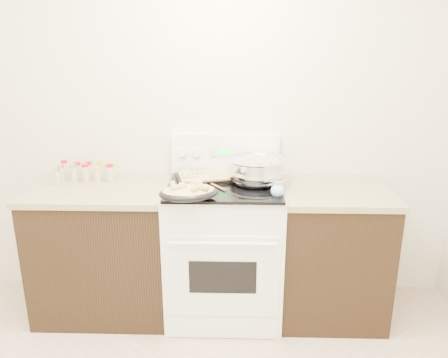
{
  "coord_description": "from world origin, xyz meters",
  "views": [
    {
      "loc": [
        0.43,
        -1.3,
        1.85
      ],
      "look_at": [
        0.35,
        1.37,
        1.0
      ],
      "focal_mm": 35.0,
      "sensor_mm": 36.0,
      "label": 1
    }
  ],
  "objects": [
    {
      "name": "room_shell",
      "position": [
        0.0,
        0.0,
        1.7
      ],
      "size": [
        4.1,
        3.6,
        2.75
      ],
      "color": "silver",
      "rests_on": "ground"
    },
    {
      "name": "counter_right",
      "position": [
        1.08,
        1.43,
        0.46
      ],
      "size": [
        0.73,
        0.67,
        0.92
      ],
      "color": "black",
      "rests_on": "ground"
    },
    {
      "name": "mixing_bowl",
      "position": [
        0.56,
        1.46,
        1.03
      ],
      "size": [
        0.49,
        0.49,
        0.23
      ],
      "color": "silver",
      "rests_on": "kitchen_range"
    },
    {
      "name": "counter_left",
      "position": [
        -0.48,
        1.43,
        0.46
      ],
      "size": [
        0.93,
        0.67,
        0.92
      ],
      "color": "black",
      "rests_on": "ground"
    },
    {
      "name": "roasting_pan",
      "position": [
        0.15,
        1.14,
        0.99
      ],
      "size": [
        0.41,
        0.33,
        0.11
      ],
      "color": "black",
      "rests_on": "kitchen_range"
    },
    {
      "name": "kitchen_range",
      "position": [
        0.35,
        1.42,
        0.49
      ],
      "size": [
        0.78,
        0.73,
        1.22
      ],
      "color": "white",
      "rests_on": "ground"
    },
    {
      "name": "baking_sheet",
      "position": [
        0.21,
        1.54,
        0.96
      ],
      "size": [
        0.44,
        0.36,
        0.06
      ],
      "color": "black",
      "rests_on": "kitchen_range"
    },
    {
      "name": "spice_jars",
      "position": [
        -0.63,
        1.57,
        0.98
      ],
      "size": [
        0.4,
        0.22,
        0.13
      ],
      "color": "#BFB28C",
      "rests_on": "counter_left"
    },
    {
      "name": "blue_ladle",
      "position": [
        0.68,
        1.24,
        0.98
      ],
      "size": [
        0.13,
        0.27,
        0.1
      ],
      "color": "#99C8E5",
      "rests_on": "kitchen_range"
    },
    {
      "name": "wooden_spoon",
      "position": [
        0.24,
        1.34,
        0.95
      ],
      "size": [
        0.17,
        0.22,
        0.04
      ],
      "color": "#9E6648",
      "rests_on": "kitchen_range"
    }
  ]
}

